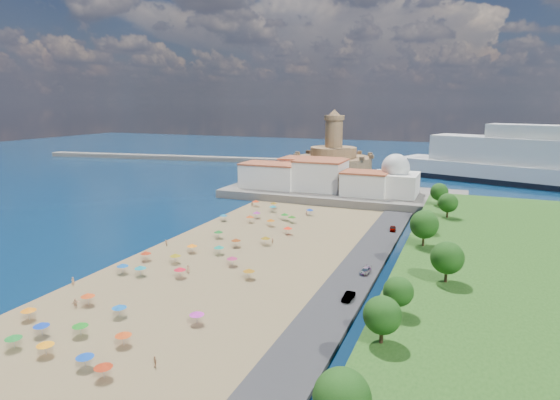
% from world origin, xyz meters
% --- Properties ---
extents(ground, '(700.00, 700.00, 0.00)m').
position_xyz_m(ground, '(0.00, 0.00, 0.00)').
color(ground, '#071938').
rests_on(ground, ground).
extents(terrace, '(90.00, 36.00, 3.00)m').
position_xyz_m(terrace, '(10.00, 73.00, 1.50)').
color(terrace, '#59544C').
rests_on(terrace, ground).
extents(jetty, '(18.00, 70.00, 2.40)m').
position_xyz_m(jetty, '(-12.00, 108.00, 1.20)').
color(jetty, '#59544C').
rests_on(jetty, ground).
extents(breakwater, '(199.03, 34.77, 2.60)m').
position_xyz_m(breakwater, '(-110.00, 153.00, 1.30)').
color(breakwater, '#59544C').
rests_on(breakwater, ground).
extents(waterfront_buildings, '(57.00, 29.00, 11.00)m').
position_xyz_m(waterfront_buildings, '(-3.05, 73.64, 7.88)').
color(waterfront_buildings, silver).
rests_on(waterfront_buildings, terrace).
extents(domed_building, '(16.00, 16.00, 15.00)m').
position_xyz_m(domed_building, '(30.00, 71.00, 8.97)').
color(domed_building, silver).
rests_on(domed_building, terrace).
extents(fortress, '(40.00, 40.00, 32.40)m').
position_xyz_m(fortress, '(-12.00, 138.00, 6.68)').
color(fortress, '#A57C52').
rests_on(fortress, ground).
extents(beach_parasols, '(31.68, 113.52, 2.20)m').
position_xyz_m(beach_parasols, '(-1.15, -11.91, 2.15)').
color(beach_parasols, gray).
rests_on(beach_parasols, beach).
extents(beachgoers, '(35.88, 98.00, 1.89)m').
position_xyz_m(beachgoers, '(-5.07, -10.55, 1.12)').
color(beachgoers, tan).
rests_on(beachgoers, beach).
extents(parked_cars, '(2.09, 54.69, 1.34)m').
position_xyz_m(parked_cars, '(36.00, 1.79, 1.35)').
color(parked_cars, gray).
rests_on(parked_cars, promenade).
extents(hillside_trees, '(12.12, 112.03, 7.70)m').
position_xyz_m(hillside_trees, '(47.73, -8.16, 10.08)').
color(hillside_trees, '#382314').
rests_on(hillside_trees, hillside).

